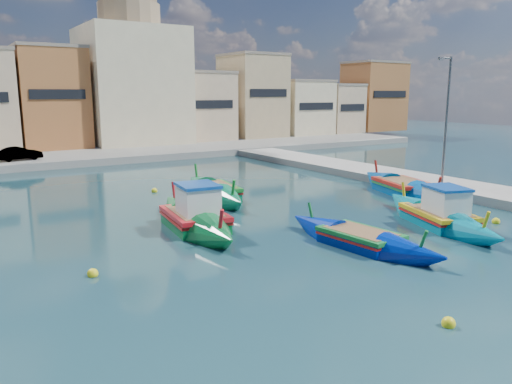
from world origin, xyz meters
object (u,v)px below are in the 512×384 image
object	(u,v)px
quay_street_lamp	(446,120)
luzzu_cyan_mid	(403,189)
luzzu_blue_cabin	(195,220)
church_block	(132,69)
luzzu_green	(213,193)
luzzu_blue_south	(360,240)
luzzu_turquoise_cabin	(439,217)

from	to	relation	value
quay_street_lamp	luzzu_cyan_mid	distance (m)	4.80
luzzu_blue_cabin	luzzu_cyan_mid	distance (m)	13.95
church_block	luzzu_green	distance (m)	29.97
luzzu_blue_cabin	luzzu_blue_south	distance (m)	7.30
quay_street_lamp	luzzu_green	xyz separation A→B (m)	(-12.74, 5.64, -4.04)
church_block	luzzu_turquoise_cabin	size ratio (longest dim) A/B	2.10
church_block	luzzu_blue_south	size ratio (longest dim) A/B	2.42
luzzu_cyan_mid	luzzu_blue_cabin	bearing A→B (deg)	-178.43
luzzu_blue_south	luzzu_cyan_mid	bearing A→B (deg)	33.07
quay_street_lamp	luzzu_blue_south	bearing A→B (deg)	-155.61
quay_street_lamp	luzzu_cyan_mid	xyz separation A→B (m)	(-2.44, 0.80, -4.05)
quay_street_lamp	church_block	bearing A→B (deg)	102.35
quay_street_lamp	luzzu_blue_south	size ratio (longest dim) A/B	1.01
luzzu_blue_south	church_block	bearing A→B (deg)	83.30
church_block	luzzu_blue_south	bearing A→B (deg)	-96.70
quay_street_lamp	luzzu_green	bearing A→B (deg)	156.14
quay_street_lamp	luzzu_green	distance (m)	14.51
church_block	luzzu_cyan_mid	bearing A→B (deg)	-81.44
church_block	luzzu_blue_south	world-z (taller)	church_block
luzzu_blue_south	quay_street_lamp	bearing A→B (deg)	24.39
church_block	luzzu_blue_cabin	bearing A→B (deg)	-104.92
church_block	luzzu_green	size ratio (longest dim) A/B	2.15
luzzu_turquoise_cabin	luzzu_blue_cabin	world-z (taller)	luzzu_blue_cabin
church_block	luzzu_blue_cabin	world-z (taller)	church_block
luzzu_blue_cabin	luzzu_green	bearing A→B (deg)	55.03
luzzu_green	luzzu_blue_south	world-z (taller)	luzzu_green
luzzu_turquoise_cabin	luzzu_cyan_mid	xyz separation A→B (m)	(4.33, 5.86, -0.06)
luzzu_blue_cabin	luzzu_cyan_mid	size ratio (longest dim) A/B	0.96
luzzu_cyan_mid	luzzu_blue_south	bearing A→B (deg)	-146.93
quay_street_lamp	luzzu_cyan_mid	size ratio (longest dim) A/B	0.84
church_block	luzzu_cyan_mid	xyz separation A→B (m)	(5.00, -33.20, -8.12)
luzzu_cyan_mid	luzzu_blue_south	world-z (taller)	luzzu_cyan_mid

